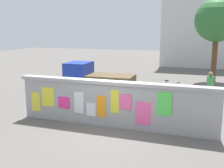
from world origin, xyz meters
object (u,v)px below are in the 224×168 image
object	(u,v)px
auto_rickshaw_truck	(96,81)
bicycle_near	(169,91)
motorcycle	(191,101)
person_walking	(210,85)
tree_roadside	(217,20)
bicycle_far	(146,112)

from	to	relation	value
auto_rickshaw_truck	bicycle_near	bearing A→B (deg)	16.92
motorcycle	bicycle_near	bearing A→B (deg)	120.38
auto_rickshaw_truck	person_walking	bearing A→B (deg)	4.33
tree_roadside	bicycle_near	bearing A→B (deg)	-110.59
bicycle_near	motorcycle	bearing A→B (deg)	-59.62
bicycle_far	person_walking	xyz separation A→B (m)	(2.35, 3.27, 0.62)
bicycle_near	bicycle_far	size ratio (longest dim) A/B	0.99
bicycle_far	bicycle_near	bearing A→B (deg)	84.98
motorcycle	tree_roadside	bearing A→B (deg)	82.99
motorcycle	bicycle_far	xyz separation A→B (m)	(-1.59, -1.85, -0.10)
auto_rickshaw_truck	bicycle_near	distance (m)	3.90
auto_rickshaw_truck	bicycle_far	world-z (taller)	auto_rickshaw_truck
auto_rickshaw_truck	person_walking	size ratio (longest dim) A/B	2.25
bicycle_near	person_walking	bearing A→B (deg)	-19.06
bicycle_near	auto_rickshaw_truck	bearing A→B (deg)	-163.08
bicycle_near	person_walking	distance (m)	2.21
bicycle_far	person_walking	distance (m)	4.08
person_walking	motorcycle	bearing A→B (deg)	-117.95
auto_rickshaw_truck	motorcycle	bearing A→B (deg)	-11.44
auto_rickshaw_truck	person_walking	world-z (taller)	auto_rickshaw_truck
bicycle_near	bicycle_far	xyz separation A→B (m)	(-0.35, -3.97, 0.00)
auto_rickshaw_truck	bicycle_near	size ratio (longest dim) A/B	2.17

